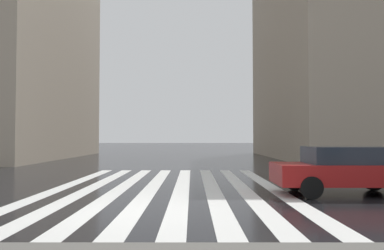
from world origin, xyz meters
name	(u,v)px	position (x,y,z in m)	size (l,w,h in m)	color
ground_plane	(131,211)	(0.00, 0.00, 0.00)	(220.00, 220.00, 0.00)	black
zebra_crossing	(167,187)	(4.00, -0.54, 0.00)	(13.00, 7.50, 0.01)	silver
car_red	(346,169)	(2.50, -5.92, 0.76)	(1.85, 4.10, 1.41)	maroon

